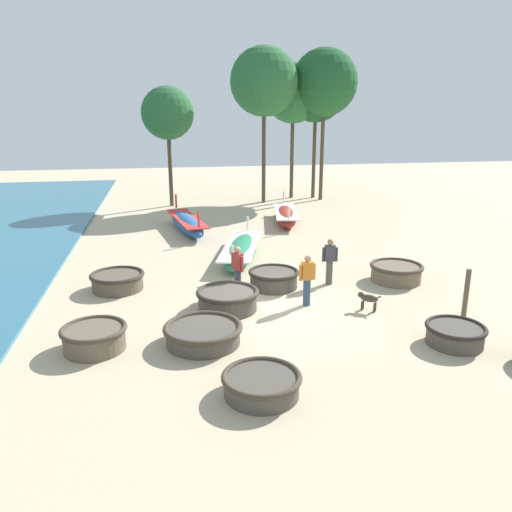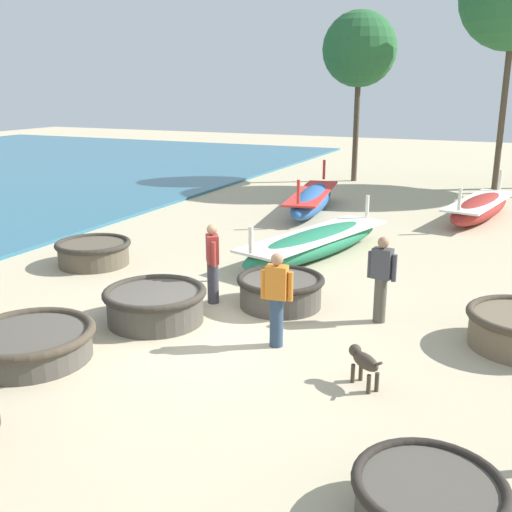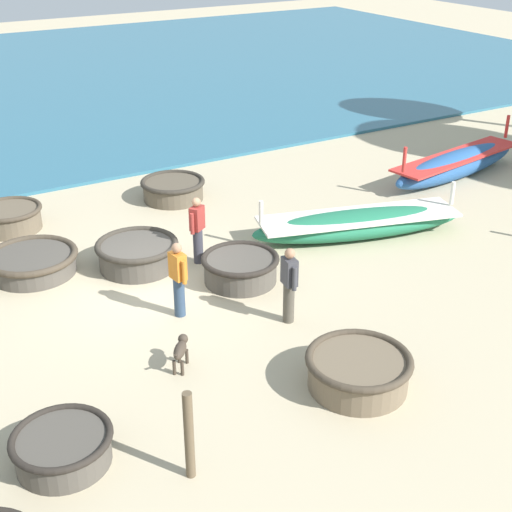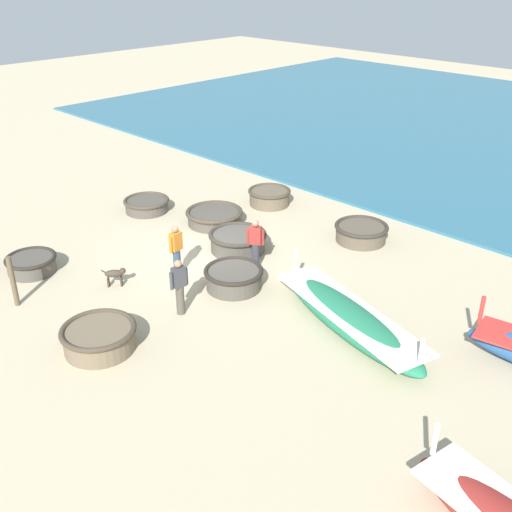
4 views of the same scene
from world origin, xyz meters
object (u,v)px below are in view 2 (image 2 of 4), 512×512
tree_right_mid (360,50)px  fisherman_standing_left (381,277)px  coracle_center (94,252)px  long_boat_blue_hull (312,200)px  long_boat_red_hull (480,208)px  dog (364,361)px  long_boat_green_hull (316,243)px  coracle_front_left (30,342)px  coracle_beside_post (428,500)px  fisherman_with_hat (277,297)px  coracle_nearest (155,304)px  coracle_front_right (281,290)px  fisherman_by_coracle (213,262)px

tree_right_mid → fisherman_standing_left: bearing=-72.9°
coracle_center → long_boat_blue_hull: (2.66, 7.95, 0.10)m
long_boat_red_hull → dog: long_boat_red_hull is taller
coracle_center → long_boat_red_hull: 11.96m
long_boat_red_hull → long_boat_green_hull: size_ratio=0.92×
coracle_center → coracle_front_left: coracle_center is taller
coracle_center → coracle_front_left: size_ratio=0.88×
coracle_beside_post → long_boat_red_hull: (-0.74, 14.69, 0.10)m
coracle_beside_post → fisherman_with_hat: size_ratio=0.95×
long_boat_blue_hull → tree_right_mid: bearing=94.4°
fisherman_standing_left → tree_right_mid: (-4.88, 15.90, 4.69)m
long_boat_green_hull → dog: long_boat_green_hull is taller
coracle_center → tree_right_mid: tree_right_mid is taller
coracle_nearest → coracle_front_right: bearing=43.3°
long_boat_green_hull → coracle_nearest: bearing=-103.1°
coracle_front_right → coracle_nearest: (-1.75, -1.65, 0.01)m
dog → coracle_center: bearing=156.4°
coracle_beside_post → dog: dog is taller
coracle_beside_post → long_boat_green_hull: 9.46m
coracle_front_right → fisherman_standing_left: size_ratio=1.07×
coracle_center → coracle_nearest: 4.08m
coracle_beside_post → coracle_nearest: bearing=148.0°
coracle_front_left → fisherman_with_hat: fisherman_with_hat is taller
coracle_front_right → coracle_nearest: bearing=-136.7°
coracle_front_left → long_boat_green_hull: 7.64m
coracle_center → long_boat_green_hull: bearing=32.2°
long_boat_red_hull → coracle_front_left: bearing=-112.0°
coracle_center → fisherman_standing_left: (6.98, -0.74, 0.52)m
fisherman_with_hat → tree_right_mid: 18.58m
coracle_nearest → fisherman_with_hat: size_ratio=1.18×
coracle_beside_post → long_boat_green_hull: long_boat_green_hull is taller
coracle_front_right → long_boat_blue_hull: 9.01m
coracle_nearest → dog: coracle_nearest is taller
long_boat_blue_hull → fisherman_standing_left: bearing=-63.6°
tree_right_mid → dog: bearing=-74.1°
coracle_nearest → long_boat_blue_hull: bearing=93.6°
coracle_nearest → fisherman_standing_left: (3.66, 1.64, 0.50)m
coracle_beside_post → tree_right_mid: tree_right_mid is taller
fisherman_standing_left → long_boat_blue_hull: bearing=116.4°
coracle_center → coracle_beside_post: size_ratio=1.18×
tree_right_mid → fisherman_by_coracle: bearing=-84.0°
coracle_nearest → long_boat_green_hull: bearing=76.9°
fisherman_with_hat → tree_right_mid: bearing=101.5°
coracle_beside_post → coracle_nearest: (-5.29, 3.30, 0.06)m
long_boat_red_hull → fisherman_by_coracle: 10.92m
fisherman_standing_left → dog: 2.53m
coracle_nearest → long_boat_green_hull: 5.38m
coracle_front_right → fisherman_by_coracle: size_ratio=1.07×
fisherman_standing_left → dog: size_ratio=2.75×
long_boat_red_hull → fisherman_by_coracle: (-4.07, -10.12, 0.46)m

